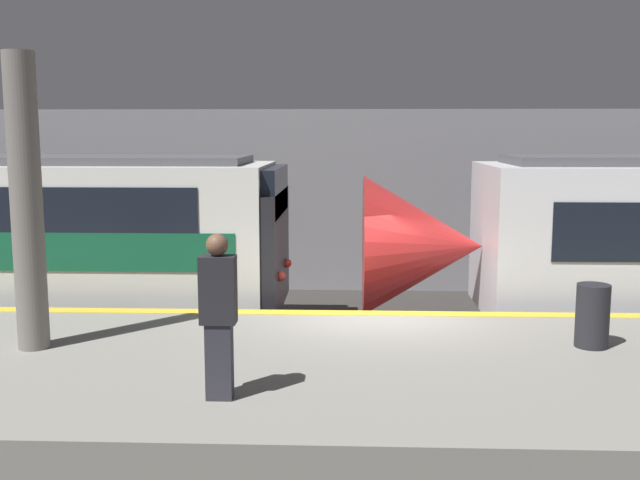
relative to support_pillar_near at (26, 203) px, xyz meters
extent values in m
plane|color=#33302D|center=(4.62, 2.22, -3.01)|extent=(120.00, 120.00, 0.00)
cube|color=gray|center=(4.62, -0.38, -2.47)|extent=(40.00, 5.21, 1.08)
cube|color=gold|center=(4.62, 2.07, -1.93)|extent=(40.00, 0.30, 0.01)
cube|color=gray|center=(4.62, 8.92, -0.78)|extent=(50.00, 0.15, 4.47)
cylinder|color=slate|center=(0.00, 0.00, 0.00)|extent=(0.41, 0.41, 3.86)
cone|color=red|center=(5.54, 4.25, -1.17)|extent=(2.20, 2.60, 2.60)
sphere|color=#F2EFCC|center=(4.59, 4.25, -1.58)|extent=(0.20, 0.20, 0.20)
cube|color=black|center=(2.81, 4.25, -1.26)|extent=(0.25, 2.88, 2.19)
cube|color=black|center=(2.81, 4.25, -0.16)|extent=(0.25, 2.59, 0.87)
sphere|color=#EA4C42|center=(2.96, 3.59, -1.64)|extent=(0.18, 0.18, 0.18)
sphere|color=#EA4C42|center=(2.96, 4.92, -1.64)|extent=(0.18, 0.18, 0.18)
cube|color=#2D2D38|center=(2.81, -1.80, -1.51)|extent=(0.28, 0.20, 0.83)
cube|color=#232328|center=(2.81, -1.80, -0.73)|extent=(0.38, 0.24, 0.73)
sphere|color=brown|center=(2.81, -1.80, -0.25)|extent=(0.24, 0.24, 0.24)
cylinder|color=#232328|center=(7.43, 0.35, -1.51)|extent=(0.44, 0.44, 0.85)
camera|label=1|loc=(4.20, -9.49, 0.92)|focal=42.00mm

